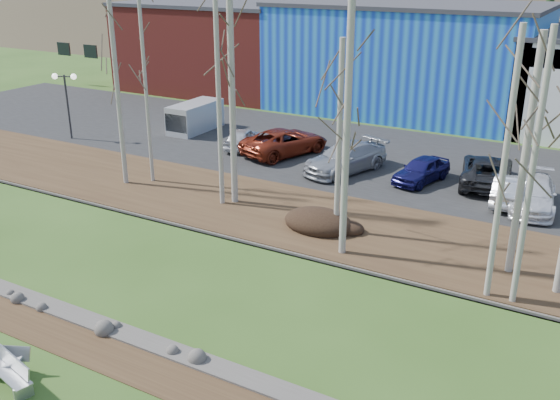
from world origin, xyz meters
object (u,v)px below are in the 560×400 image
Objects in this scene: car_1 at (285,142)px; car_4 at (510,189)px; street_lamp at (66,88)px; car_0 at (242,138)px; car_2 at (345,158)px; van_grey at (194,117)px; bench_intact at (11,373)px; car_5 at (487,170)px; car_3 at (421,170)px; car_6 at (533,194)px.

car_1 reaches higher than car_4.
street_lamp reaches higher than car_4.
car_2 is (7.62, -1.13, 0.16)m from car_0.
van_grey is (-12.82, 2.97, 0.18)m from car_2.
van_grey is at bearing -14.12° from car_4.
car_0 is (-7.14, 23.10, 0.33)m from bench_intact.
car_1 is 4.77m from car_2.
car_4 is 0.76× the size of car_5.
bench_intact is 25.00m from car_5.
street_lamp is 23.46m from car_3.
car_1 is at bearing 113.04° from bench_intact.
car_1 is at bearing -7.80° from street_lamp.
car_6 is at bearing -9.84° from van_grey.
car_0 is at bearing -20.41° from van_grey.
car_1 is 13.69m from car_4.
car_2 is 1.37× the size of car_3.
car_1 is 1.05× the size of car_2.
car_1 is 1.04× the size of car_5.
car_4 reaches higher than bench_intact.
street_lamp reaches higher than car_1.
car_5 is (7.41, 1.75, -0.02)m from car_2.
car_2 is 1.30× the size of car_4.
bench_intact is 22.87m from car_3.
car_1 is 1.28× the size of van_grey.
car_6 is at bearing 3.77° from car_3.
car_4 reaches higher than car_3.
van_grey is (-22.94, 3.59, 0.25)m from car_6.
van_grey is (-21.82, 3.35, 0.28)m from car_4.
car_1 is 8.93m from car_3.
street_lamp is at bearing -137.73° from van_grey.
car_2 is at bearing 169.12° from car_6.
car_3 is at bearing 162.62° from car_0.
car_6 is (28.93, 2.05, -2.68)m from street_lamp.
car_3 is at bearing 24.20° from car_2.
street_lamp is at bearing 176.67° from car_6.
car_2 reaches higher than car_4.
bench_intact is 21.98m from car_2.
bench_intact is 0.41× the size of van_grey.
car_0 is at bearing 120.15° from bench_intact.
car_4 is (8.99, -0.38, -0.10)m from car_2.
car_0 is 0.68× the size of car_5.
car_3 is 0.95× the size of car_4.
car_2 is (18.82, 2.67, -2.61)m from street_lamp.
car_3 is at bearing 12.89° from car_5.
car_1 is at bearing -12.27° from car_4.
car_5 is 1.11× the size of car_6.
van_grey is (-17.11, 2.58, 0.29)m from car_3.
car_2 is at bearing -175.65° from car_1.
bench_intact is at bearing -88.41° from car_3.
car_6 is 23.22m from van_grey.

